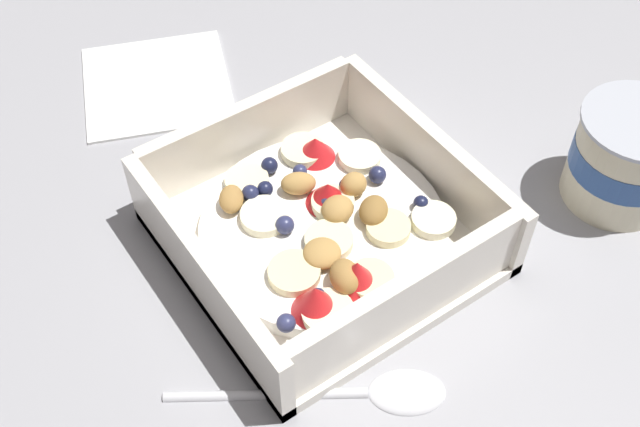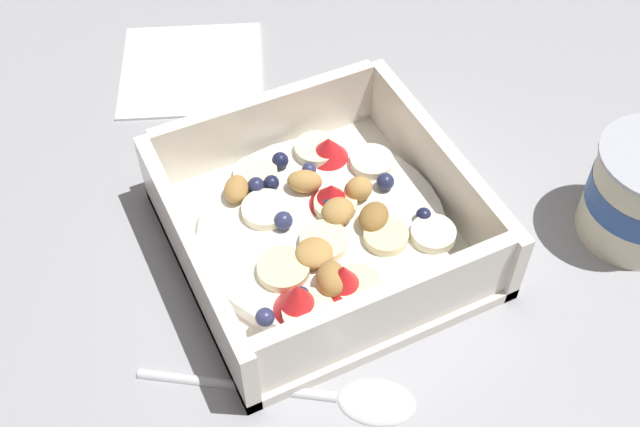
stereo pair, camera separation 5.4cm
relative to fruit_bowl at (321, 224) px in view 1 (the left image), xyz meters
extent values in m
plane|color=#9E9EA3|center=(0.00, -0.02, -0.02)|extent=(2.40, 2.40, 0.00)
cube|color=white|center=(0.00, 0.00, -0.02)|extent=(0.19, 0.19, 0.01)
cube|color=white|center=(0.00, -0.09, 0.01)|extent=(0.19, 0.01, 0.06)
cube|color=white|center=(0.00, 0.09, 0.01)|extent=(0.19, 0.01, 0.06)
cube|color=white|center=(-0.09, 0.00, 0.01)|extent=(0.01, 0.17, 0.06)
cube|color=white|center=(0.09, 0.00, 0.01)|extent=(0.01, 0.17, 0.06)
cylinder|color=white|center=(0.00, 0.00, 0.00)|extent=(0.17, 0.17, 0.01)
cylinder|color=#F4EAB7|center=(-0.06, 0.03, 0.01)|extent=(0.04, 0.04, 0.01)
cylinder|color=#F4EAB7|center=(-0.06, -0.02, 0.01)|extent=(0.04, 0.04, 0.01)
cylinder|color=#F4EAB7|center=(-0.01, 0.01, 0.01)|extent=(0.04, 0.04, 0.01)
cylinder|color=beige|center=(0.03, 0.03, 0.01)|extent=(0.04, 0.04, 0.01)
cylinder|color=#F7EFC6|center=(-0.03, 0.06, 0.01)|extent=(0.03, 0.03, 0.01)
cylinder|color=#F7EFC6|center=(0.04, 0.06, 0.01)|extent=(0.04, 0.04, 0.01)
cylinder|color=beige|center=(0.03, -0.04, 0.01)|extent=(0.05, 0.05, 0.01)
cylinder|color=beige|center=(0.06, 0.00, 0.01)|extent=(0.04, 0.04, 0.01)
cylinder|color=#F4EAB7|center=(0.06, -0.04, 0.01)|extent=(0.03, 0.03, 0.01)
cylinder|color=#F4EAB7|center=(0.02, -0.01, 0.01)|extent=(0.05, 0.05, 0.01)
cylinder|color=#F7EFC6|center=(-0.02, -0.03, 0.01)|extent=(0.04, 0.04, 0.01)
cone|color=red|center=(-0.05, 0.03, 0.01)|extent=(0.04, 0.04, 0.02)
cone|color=red|center=(0.06, -0.04, 0.01)|extent=(0.04, 0.04, 0.02)
cone|color=red|center=(0.06, -0.01, 0.01)|extent=(0.04, 0.04, 0.02)
cone|color=red|center=(-0.01, 0.01, 0.01)|extent=(0.04, 0.04, 0.02)
sphere|color=navy|center=(-0.04, 0.01, 0.01)|extent=(0.01, 0.01, 0.01)
sphere|color=navy|center=(0.06, -0.07, 0.01)|extent=(0.01, 0.01, 0.01)
sphere|color=#23284C|center=(0.05, -0.04, 0.01)|extent=(0.01, 0.01, 0.01)
sphere|color=#191E3D|center=(-0.04, -0.01, 0.01)|extent=(0.01, 0.01, 0.01)
sphere|color=#191E3D|center=(-0.01, 0.03, 0.01)|extent=(0.01, 0.01, 0.01)
sphere|color=#23284C|center=(-0.05, -0.03, 0.01)|extent=(0.01, 0.01, 0.01)
sphere|color=#191E3D|center=(0.03, 0.06, 0.01)|extent=(0.01, 0.01, 0.01)
sphere|color=#23284C|center=(-0.01, 0.06, 0.01)|extent=(0.01, 0.01, 0.01)
sphere|color=navy|center=(-0.01, -0.02, 0.01)|extent=(0.01, 0.01, 0.01)
sphere|color=navy|center=(-0.05, -0.04, 0.01)|extent=(0.01, 0.01, 0.01)
sphere|color=#191E3D|center=(-0.06, 0.00, 0.01)|extent=(0.01, 0.01, 0.01)
sphere|color=navy|center=(-0.01, 0.01, 0.01)|extent=(0.01, 0.01, 0.01)
ellipsoid|color=tan|center=(-0.03, 0.00, 0.01)|extent=(0.03, 0.03, 0.02)
ellipsoid|color=tan|center=(0.00, 0.01, 0.01)|extent=(0.03, 0.03, 0.02)
ellipsoid|color=#AD7F42|center=(0.05, -0.02, 0.01)|extent=(0.03, 0.03, 0.02)
ellipsoid|color=tan|center=(-0.01, 0.03, 0.01)|extent=(0.02, 0.02, 0.02)
ellipsoid|color=tan|center=(0.03, -0.02, 0.01)|extent=(0.03, 0.03, 0.01)
ellipsoid|color=olive|center=(0.02, 0.03, 0.01)|extent=(0.03, 0.03, 0.02)
ellipsoid|color=#AD7F42|center=(-0.05, -0.04, 0.01)|extent=(0.03, 0.03, 0.02)
ellipsoid|color=silver|center=(0.13, -0.02, -0.02)|extent=(0.05, 0.06, 0.01)
cylinder|color=silver|center=(0.08, -0.10, -0.02)|extent=(0.07, 0.11, 0.01)
cylinder|color=beige|center=(0.09, 0.21, 0.02)|extent=(0.08, 0.08, 0.07)
cylinder|color=#2D5193|center=(0.09, 0.21, 0.02)|extent=(0.08, 0.08, 0.02)
cube|color=white|center=(-0.22, -0.01, -0.02)|extent=(0.16, 0.16, 0.01)
camera|label=1|loc=(0.28, -0.20, 0.42)|focal=44.37mm
camera|label=2|loc=(0.31, -0.15, 0.42)|focal=44.37mm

